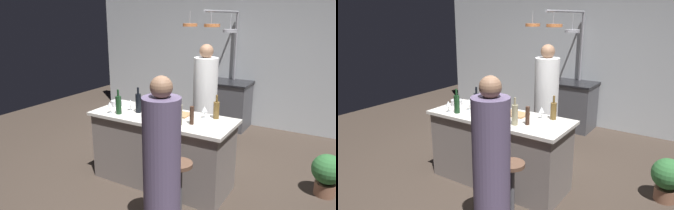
# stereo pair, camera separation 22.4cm
# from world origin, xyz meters

# --- Properties ---
(ground_plane) EXTENTS (9.00, 9.00, 0.00)m
(ground_plane) POSITION_xyz_m (0.00, 0.00, 0.00)
(ground_plane) COLOR #382D26
(back_wall) EXTENTS (6.40, 0.16, 2.60)m
(back_wall) POSITION_xyz_m (0.00, 2.85, 1.30)
(back_wall) COLOR #B2B7BC
(back_wall) RESTS_ON ground_plane
(kitchen_island) EXTENTS (1.80, 0.72, 0.90)m
(kitchen_island) POSITION_xyz_m (0.00, 0.00, 0.45)
(kitchen_island) COLOR slate
(kitchen_island) RESTS_ON ground_plane
(stove_range) EXTENTS (0.80, 0.64, 0.89)m
(stove_range) POSITION_xyz_m (0.00, 2.45, 0.45)
(stove_range) COLOR #47474C
(stove_range) RESTS_ON ground_plane
(chef) EXTENTS (0.36, 0.36, 1.69)m
(chef) POSITION_xyz_m (0.10, 1.07, 0.79)
(chef) COLOR white
(chef) RESTS_ON ground_plane
(bar_stool_right) EXTENTS (0.28, 0.28, 0.68)m
(bar_stool_right) POSITION_xyz_m (0.58, -0.62, 0.38)
(bar_stool_right) COLOR #4C4C51
(bar_stool_right) RESTS_ON ground_plane
(guest_right) EXTENTS (0.34, 0.34, 1.61)m
(guest_right) POSITION_xyz_m (0.59, -0.97, 0.75)
(guest_right) COLOR #594C6B
(guest_right) RESTS_ON ground_plane
(overhead_pot_rack) EXTENTS (0.87, 1.54, 2.17)m
(overhead_pot_rack) POSITION_xyz_m (0.01, 1.87, 1.69)
(overhead_pot_rack) COLOR gray
(overhead_pot_rack) RESTS_ON ground_plane
(potted_plant) EXTENTS (0.36, 0.36, 0.52)m
(potted_plant) POSITION_xyz_m (1.85, 0.71, 0.30)
(potted_plant) COLOR brown
(potted_plant) RESTS_ON ground_plane
(cutting_board) EXTENTS (0.32, 0.22, 0.02)m
(cutting_board) POSITION_xyz_m (0.14, 0.14, 0.91)
(cutting_board) COLOR #997047
(cutting_board) RESTS_ON kitchen_island
(pepper_mill) EXTENTS (0.05, 0.05, 0.21)m
(pepper_mill) POSITION_xyz_m (0.45, -0.10, 1.01)
(pepper_mill) COLOR #382319
(pepper_mill) RESTS_ON kitchen_island
(wine_bottle_dark) EXTENTS (0.07, 0.07, 0.32)m
(wine_bottle_dark) POSITION_xyz_m (-0.33, -0.03, 1.03)
(wine_bottle_dark) COLOR black
(wine_bottle_dark) RESTS_ON kitchen_island
(wine_bottle_green) EXTENTS (0.07, 0.07, 0.31)m
(wine_bottle_green) POSITION_xyz_m (-0.13, 0.03, 1.02)
(wine_bottle_green) COLOR #193D23
(wine_bottle_green) RESTS_ON kitchen_island
(wine_bottle_red) EXTENTS (0.07, 0.07, 0.31)m
(wine_bottle_red) POSITION_xyz_m (-0.51, -0.20, 1.02)
(wine_bottle_red) COLOR #143319
(wine_bottle_red) RESTS_ON kitchen_island
(wine_bottle_amber) EXTENTS (0.07, 0.07, 0.29)m
(wine_bottle_amber) POSITION_xyz_m (0.61, 0.24, 1.01)
(wine_bottle_amber) COLOR brown
(wine_bottle_amber) RESTS_ON kitchen_island
(wine_bottle_white) EXTENTS (0.07, 0.07, 0.32)m
(wine_bottle_white) POSITION_xyz_m (0.34, -0.18, 1.02)
(wine_bottle_white) COLOR gray
(wine_bottle_white) RESTS_ON kitchen_island
(wine_glass_near_left_guest) EXTENTS (0.07, 0.07, 0.15)m
(wine_glass_near_left_guest) POSITION_xyz_m (-0.47, -0.01, 1.01)
(wine_glass_near_left_guest) COLOR silver
(wine_glass_near_left_guest) RESTS_ON kitchen_island
(wine_glass_near_right_guest) EXTENTS (0.07, 0.07, 0.15)m
(wine_glass_near_right_guest) POSITION_xyz_m (-0.62, -0.23, 1.01)
(wine_glass_near_right_guest) COLOR silver
(wine_glass_near_right_guest) RESTS_ON kitchen_island
(wine_glass_by_chef) EXTENTS (0.07, 0.07, 0.15)m
(wine_glass_by_chef) POSITION_xyz_m (0.49, 0.18, 1.01)
(wine_glass_by_chef) COLOR silver
(wine_glass_by_chef) RESTS_ON kitchen_island
(mixing_bowl_steel) EXTENTS (0.16, 0.16, 0.07)m
(mixing_bowl_steel) POSITION_xyz_m (-0.76, 0.07, 0.94)
(mixing_bowl_steel) COLOR #B7B7BC
(mixing_bowl_steel) RESTS_ON kitchen_island
(mixing_bowl_blue) EXTENTS (0.15, 0.15, 0.06)m
(mixing_bowl_blue) POSITION_xyz_m (-0.31, 0.17, 0.93)
(mixing_bowl_blue) COLOR #334C6B
(mixing_bowl_blue) RESTS_ON kitchen_island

